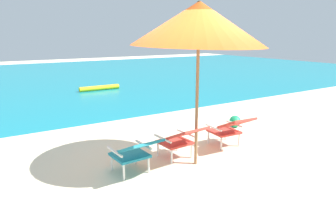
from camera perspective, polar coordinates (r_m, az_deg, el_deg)
name	(u,v)px	position (r m, az deg, el deg)	size (l,w,h in m)	color
ground_plane	(103,112)	(8.90, -11.95, 0.01)	(40.00, 40.00, 0.00)	beige
ocean_band	(47,78)	(16.52, -21.69, 5.83)	(40.00, 18.00, 0.01)	teal
swim_buoy	(100,88)	(12.39, -12.64, 4.42)	(0.18, 0.18, 1.60)	yellow
lounge_chair_left	(135,151)	(4.76, -6.18, -7.27)	(0.59, 0.90, 0.68)	teal
lounge_chair_center	(181,138)	(5.31, 2.38, -4.89)	(0.59, 0.91, 0.68)	red
lounge_chair_right	(230,128)	(6.01, 11.45, -2.88)	(0.59, 0.91, 0.68)	red
beach_umbrella_center	(199,24)	(4.87, 5.76, 16.03)	(2.96, 2.96, 2.66)	olive
beach_ball	(235,121)	(7.44, 12.37, -1.72)	(0.28, 0.28, 0.28)	#1E9E60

